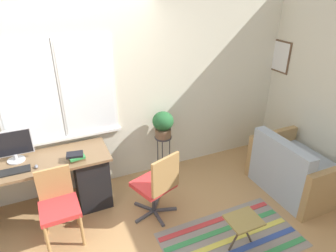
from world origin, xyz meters
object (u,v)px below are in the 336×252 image
Objects in this scene: couch_loveseat at (295,172)px; potted_plant at (163,124)px; book_stack at (76,157)px; desk_chair_wooden at (58,204)px; monitor at (13,146)px; plant_stand at (163,142)px; keyboard at (13,171)px; folding_stool at (244,222)px; office_chair_swivel at (157,184)px; mouse at (36,166)px.

couch_loveseat is 1.94m from potted_plant.
book_stack reaches higher than desk_chair_wooden.
monitor is 0.38× the size of couch_loveseat.
monitor is at bearing 179.75° from plant_stand.
book_stack is 0.57× the size of potted_plant.
keyboard is at bearing 76.83° from couch_loveseat.
couch_loveseat is 1.39m from folding_stool.
desk_chair_wooden is at bearing -157.94° from potted_plant.
keyboard is 0.53× the size of plant_stand.
couch_loveseat is (1.93, -0.29, -0.18)m from office_chair_swivel.
office_chair_swivel is 1.97m from couch_loveseat.
keyboard is 0.42× the size of desk_chair_wooden.
monitor is 0.52× the size of desk_chair_wooden.
office_chair_swivel is at bearing -118.10° from plant_stand.
couch_loveseat reaches higher than mouse.
couch_loveseat is at bearing -34.25° from plant_stand.
keyboard is 0.93× the size of potted_plant.
office_chair_swivel is 0.81× the size of couch_loveseat.
couch_loveseat is at bearing 23.06° from folding_stool.
plant_stand is (1.92, 0.24, -0.19)m from keyboard.
mouse is 0.08× the size of desk_chair_wooden.
desk_chair_wooden is at bearing -157.94° from plant_stand.
office_chair_swivel is (1.12, -0.13, 0.01)m from desk_chair_wooden.
desk_chair_wooden is 0.74× the size of couch_loveseat.
monitor reaches higher than couch_loveseat.
office_chair_swivel is (1.52, -0.51, -0.29)m from keyboard.
keyboard is 0.89× the size of folding_stool.
potted_plant reaches higher than mouse.
potted_plant is (1.89, -0.01, -0.08)m from monitor.
keyboard is at bearing -172.98° from potted_plant.
mouse is at bearing -3.52° from keyboard.
keyboard is 0.39× the size of office_chair_swivel.
couch_loveseat is 1.88m from plant_stand.
mouse is at bearing -171.50° from potted_plant.
monitor is 0.31m from keyboard.
keyboard reaches higher than folding_stool.
mouse is 2.39m from folding_stool.
desk_chair_wooden is (0.39, -0.38, -0.30)m from keyboard.
keyboard is at bearing 176.48° from mouse.
mouse is at bearing 111.67° from desk_chair_wooden.
couch_loveseat is at bearing -15.56° from book_stack.
mouse is (0.24, -0.01, 0.01)m from keyboard.
book_stack is at bearing -23.23° from monitor.
couch_loveseat reaches higher than keyboard.
potted_plant is at bearing 55.75° from couch_loveseat.
potted_plant is at bearing 7.02° from keyboard.
office_chair_swivel is at bearing -7.98° from desk_chair_wooden.
plant_stand is (1.89, -0.01, -0.38)m from monitor.
desk_chair_wooden is 0.91× the size of office_chair_swivel.
mouse is 0.45m from book_stack.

